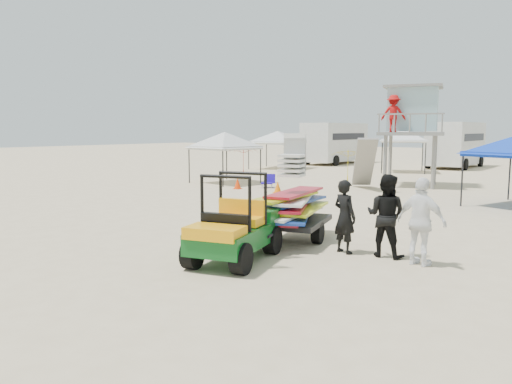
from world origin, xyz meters
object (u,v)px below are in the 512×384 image
Objects in this scene: utility_cart at (233,221)px; lifeguard_tower at (411,113)px; man_left at (345,217)px; surf_trailer at (294,203)px.

lifeguard_tower is at bearing 97.84° from utility_cart.
lifeguard_tower is (-3.74, 14.09, 2.69)m from man_left.
utility_cart is 1.59× the size of man_left.
surf_trailer is 0.57× the size of lifeguard_tower.
surf_trailer is 1.65× the size of man_left.
utility_cart is at bearing -82.16° from lifeguard_tower.
surf_trailer is (0.00, 2.33, 0.11)m from utility_cart.
lifeguard_tower is at bearing -58.06° from man_left.
man_left is 0.35× the size of lifeguard_tower.
surf_trailer is at bearing -80.84° from lifeguard_tower.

